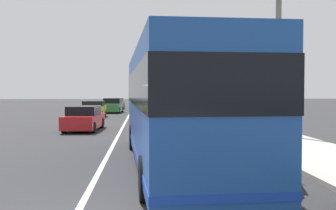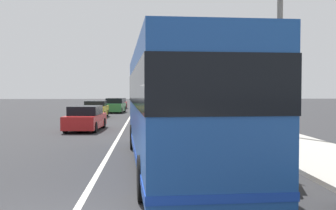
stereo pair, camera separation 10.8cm
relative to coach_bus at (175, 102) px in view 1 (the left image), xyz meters
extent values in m
cube|color=#B2ADA3|center=(4.45, -5.28, -1.96)|extent=(110.00, 3.60, 0.14)
cube|color=silver|center=(4.45, 2.32, -2.03)|extent=(110.00, 0.16, 0.01)
cube|color=#1E4C9E|center=(0.00, 0.00, -0.06)|extent=(12.41, 3.29, 3.23)
cube|color=black|center=(0.00, 0.00, 0.46)|extent=(12.45, 3.33, 1.05)
cube|color=#193FB2|center=(0.00, 0.00, -1.43)|extent=(12.44, 3.32, 0.16)
cylinder|color=black|center=(3.85, 1.42, -1.53)|extent=(1.02, 0.36, 1.00)
cylinder|color=black|center=(3.99, -0.96, -1.53)|extent=(1.02, 0.36, 1.00)
cylinder|color=black|center=(-3.99, 0.96, -1.53)|extent=(1.02, 0.36, 1.00)
cylinder|color=black|center=(-3.85, -1.42, -1.53)|extent=(1.02, 0.36, 1.00)
cylinder|color=black|center=(-2.02, -2.81, -1.74)|extent=(0.59, 0.22, 0.58)
cylinder|color=black|center=(-3.59, -2.42, -1.74)|extent=(0.59, 0.22, 0.58)
cube|color=orange|center=(-2.81, -2.62, -1.49)|extent=(1.24, 0.53, 0.30)
cylinder|color=#4C4C51|center=(-2.14, -2.78, -1.14)|extent=(0.06, 0.06, 0.70)
cube|color=red|center=(11.89, 4.53, -1.47)|extent=(4.75, 2.08, 0.77)
cube|color=black|center=(11.90, 4.53, -0.82)|extent=(2.64, 1.81, 0.52)
cylinder|color=black|center=(10.31, 3.79, -1.71)|extent=(0.65, 0.26, 0.64)
cylinder|color=black|center=(10.40, 5.45, -1.71)|extent=(0.65, 0.26, 0.64)
cylinder|color=black|center=(13.38, 3.62, -1.71)|extent=(0.65, 0.26, 0.64)
cylinder|color=black|center=(13.47, 5.28, -1.71)|extent=(0.65, 0.26, 0.64)
cube|color=red|center=(40.23, 4.43, -1.48)|extent=(4.63, 2.06, 0.73)
cube|color=black|center=(40.44, 4.42, -0.87)|extent=(2.37, 1.79, 0.50)
cylinder|color=black|center=(38.69, 3.69, -1.71)|extent=(0.65, 0.26, 0.64)
cylinder|color=black|center=(38.79, 5.34, -1.71)|extent=(0.65, 0.26, 0.64)
cylinder|color=black|center=(41.68, 3.53, -1.71)|extent=(0.65, 0.26, 0.64)
cylinder|color=black|center=(41.78, 5.17, -1.71)|extent=(0.65, 0.26, 0.64)
cube|color=#2D7238|center=(31.26, 4.22, -1.43)|extent=(4.57, 2.17, 0.83)
cube|color=black|center=(31.56, 4.20, -0.74)|extent=(2.53, 1.89, 0.55)
cylinder|color=black|center=(29.74, 3.45, -1.71)|extent=(0.65, 0.26, 0.64)
cylinder|color=black|center=(29.85, 5.18, -1.71)|extent=(0.65, 0.26, 0.64)
cylinder|color=black|center=(32.68, 3.27, -1.71)|extent=(0.65, 0.26, 0.64)
cylinder|color=black|center=(32.79, 4.99, -1.71)|extent=(0.65, 0.26, 0.64)
cube|color=gold|center=(23.54, 5.35, -1.43)|extent=(4.43, 1.91, 0.84)
cube|color=black|center=(23.81, 5.35, -0.79)|extent=(2.43, 1.75, 0.46)
cylinder|color=black|center=(22.08, 4.49, -1.71)|extent=(0.64, 0.22, 0.64)
cylinder|color=black|center=(22.09, 6.22, -1.71)|extent=(0.64, 0.22, 0.64)
cylinder|color=black|center=(25.00, 4.48, -1.71)|extent=(0.64, 0.22, 0.64)
cylinder|color=black|center=(25.01, 6.21, -1.71)|extent=(0.64, 0.22, 0.64)
cylinder|color=slate|center=(7.42, -5.80, 1.83)|extent=(0.29, 0.29, 7.72)
camera|label=1|loc=(-12.71, 1.04, 0.36)|focal=43.49mm
camera|label=2|loc=(-12.72, 0.94, 0.36)|focal=43.49mm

